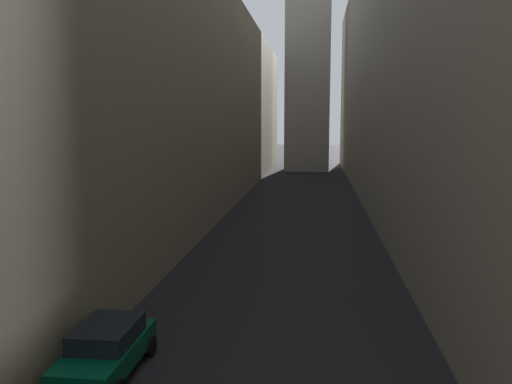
# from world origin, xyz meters

# --- Properties ---
(ground_plane) EXTENTS (264.00, 264.00, 0.00)m
(ground_plane) POSITION_xyz_m (0.00, 48.00, 0.00)
(ground_plane) COLOR black
(building_block_left) EXTENTS (12.94, 108.00, 18.17)m
(building_block_left) POSITION_xyz_m (-11.97, 50.00, 9.09)
(building_block_left) COLOR gray
(building_block_left) RESTS_ON ground
(building_block_right) EXTENTS (15.19, 108.00, 23.86)m
(building_block_right) POSITION_xyz_m (13.10, 50.00, 11.93)
(building_block_right) COLOR gray
(building_block_right) RESTS_ON ground
(parked_car_left_far) EXTENTS (1.92, 4.12, 1.49)m
(parked_car_left_far) POSITION_xyz_m (-4.40, 24.15, 0.78)
(parked_car_left_far) COLOR #05472D
(parked_car_left_far) RESTS_ON ground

